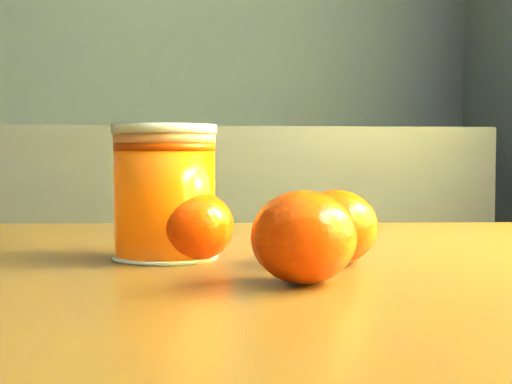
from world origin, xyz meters
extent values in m
cube|color=brown|center=(0.94, 0.20, 0.73)|extent=(1.06, 0.79, 0.04)
cylinder|color=#FE5B05|center=(0.86, 0.25, 0.80)|extent=(0.08, 0.08, 0.10)
cylinder|color=#E8945E|center=(0.86, 0.25, 0.85)|extent=(0.09, 0.09, 0.01)
cylinder|color=silver|center=(0.86, 0.25, 0.86)|extent=(0.09, 0.09, 0.01)
ellipsoid|color=#FF4105|center=(0.99, 0.20, 0.78)|extent=(0.07, 0.07, 0.06)
ellipsoid|color=#FF4105|center=(0.88, 0.23, 0.78)|extent=(0.08, 0.08, 0.06)
ellipsoid|color=#FF4105|center=(0.95, 0.12, 0.78)|extent=(0.09, 0.09, 0.06)
camera|label=1|loc=(0.86, -0.36, 0.84)|focal=50.00mm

